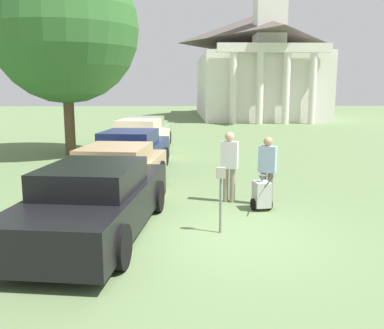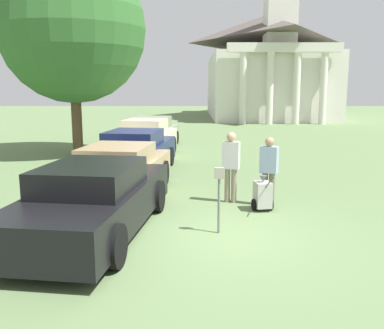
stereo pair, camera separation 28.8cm
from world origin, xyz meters
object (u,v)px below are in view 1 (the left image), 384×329
at_px(parking_meter, 221,187).
at_px(person_worker, 229,162).
at_px(parked_car_tan, 117,173).
at_px(parked_car_sage, 145,134).
at_px(parked_car_cream, 140,140).
at_px(equipment_cart, 262,194).
at_px(parked_car_black, 96,201).
at_px(parked_car_navy, 131,153).
at_px(person_supervisor, 267,167).
at_px(church, 254,64).

height_order(parking_meter, person_worker, person_worker).
distance_m(parked_car_tan, parked_car_sage, 9.28).
bearing_deg(parked_car_cream, equipment_cart, -57.77).
relative_size(parked_car_black, parked_car_sage, 1.02).
distance_m(parked_car_cream, person_worker, 7.71).
bearing_deg(parked_car_navy, equipment_cart, -43.87).
height_order(parked_car_tan, equipment_cart, parked_car_tan).
distance_m(person_supervisor, equipment_cart, 0.75).
bearing_deg(parked_car_sage, church, 75.86).
relative_size(person_worker, equipment_cart, 1.79).
bearing_deg(equipment_cart, church, 72.73).
bearing_deg(parked_car_black, equipment_cart, 31.87).
bearing_deg(parked_car_black, church, 83.08).
bearing_deg(person_supervisor, parked_car_navy, -21.53).
relative_size(person_worker, person_supervisor, 1.05).
bearing_deg(church, person_worker, -100.77).
bearing_deg(parked_car_tan, person_worker, -3.48).
height_order(parking_meter, person_supervisor, person_supervisor).
xyz_separation_m(parked_car_black, equipment_cart, (3.60, 1.62, -0.30)).
distance_m(parked_car_tan, person_worker, 2.98).
height_order(parked_car_black, equipment_cart, parked_car_black).
bearing_deg(person_worker, parking_meter, 97.46).
xyz_separation_m(parked_car_sage, person_supervisor, (3.80, -10.15, 0.27)).
bearing_deg(parked_car_sage, person_supervisor, -61.79).
xyz_separation_m(parked_car_tan, parked_car_navy, (0.00, 3.22, 0.03)).
xyz_separation_m(parking_meter, church, (6.64, 34.92, 4.27)).
relative_size(parking_meter, equipment_cart, 1.33).
distance_m(parked_car_tan, person_supervisor, 3.91).
xyz_separation_m(person_worker, person_supervisor, (0.90, -0.30, -0.06)).
distance_m(person_worker, church, 33.42).
bearing_deg(person_worker, parked_car_navy, -34.41).
bearing_deg(parked_car_tan, church, 81.81).
height_order(parked_car_navy, parked_car_sage, parked_car_sage).
bearing_deg(parking_meter, church, 79.24).
distance_m(parking_meter, person_worker, 2.38).
height_order(parked_car_black, parked_car_tan, parked_car_black).
distance_m(parked_car_sage, person_supervisor, 10.84).
bearing_deg(parked_car_tan, parked_car_cream, 97.68).
bearing_deg(parked_car_sage, equipment_cart, -63.57).
bearing_deg(person_supervisor, parked_car_black, 53.95).
distance_m(parked_car_tan, parked_car_navy, 3.22).
distance_m(parked_car_tan, parked_car_cream, 6.56).
bearing_deg(person_worker, church, -82.60).
relative_size(parked_car_navy, parked_car_cream, 1.07).
height_order(parked_car_cream, equipment_cart, parked_car_cream).
distance_m(parked_car_sage, parking_meter, 12.44).
xyz_separation_m(parked_car_cream, parking_meter, (2.46, -9.47, 0.20)).
relative_size(parked_car_tan, equipment_cart, 5.04).
height_order(person_worker, church, church).
xyz_separation_m(parked_car_black, person_supervisor, (3.80, 2.05, 0.28)).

